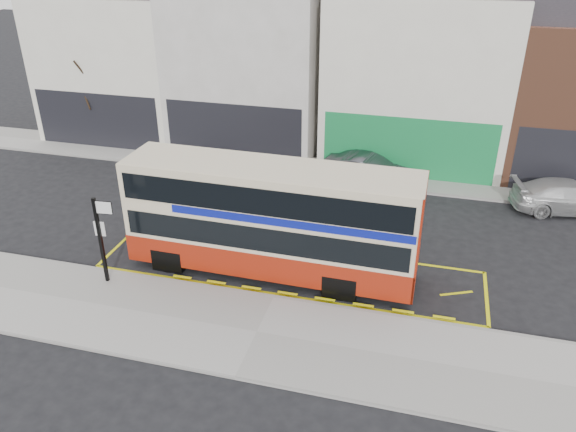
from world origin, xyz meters
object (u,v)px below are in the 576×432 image
(bus_stop_post, at_px, (101,233))
(car_grey, at_px, (368,172))
(car_silver, at_px, (200,166))
(car_white, at_px, (569,197))
(street_tree_left, at_px, (91,68))
(street_tree_right, at_px, (445,95))
(double_decker_bus, at_px, (272,219))

(bus_stop_post, bearing_deg, car_grey, 49.09)
(car_silver, height_order, car_white, car_silver)
(street_tree_left, distance_m, street_tree_right, 18.95)
(bus_stop_post, distance_m, street_tree_left, 15.34)
(bus_stop_post, distance_m, car_white, 19.60)
(double_decker_bus, relative_size, bus_stop_post, 3.20)
(double_decker_bus, bearing_deg, car_white, 36.41)
(car_grey, bearing_deg, street_tree_left, 92.64)
(bus_stop_post, distance_m, car_silver, 9.46)
(car_silver, bearing_deg, street_tree_left, 81.08)
(double_decker_bus, bearing_deg, bus_stop_post, -155.81)
(bus_stop_post, bearing_deg, street_tree_right, 45.91)
(car_silver, distance_m, street_tree_left, 9.15)
(double_decker_bus, xyz_separation_m, street_tree_left, (-13.44, 10.53, 2.15))
(double_decker_bus, distance_m, street_tree_right, 12.57)
(car_white, relative_size, street_tree_right, 0.83)
(bus_stop_post, relative_size, car_grey, 0.70)
(car_grey, bearing_deg, bus_stop_post, 154.55)
(double_decker_bus, xyz_separation_m, car_white, (11.24, 8.03, -1.47))
(car_grey, distance_m, street_tree_left, 16.33)
(street_tree_right, bearing_deg, double_decker_bus, -116.23)
(bus_stop_post, xyz_separation_m, street_tree_left, (-8.09, 12.84, 2.24))
(double_decker_bus, bearing_deg, street_tree_right, 64.64)
(street_tree_left, bearing_deg, double_decker_bus, -38.08)
(bus_stop_post, bearing_deg, double_decker_bus, 18.10)
(car_silver, relative_size, street_tree_left, 0.67)
(double_decker_bus, distance_m, street_tree_left, 17.21)
(double_decker_bus, distance_m, bus_stop_post, 5.83)
(street_tree_left, relative_size, street_tree_right, 1.08)
(car_silver, xyz_separation_m, car_grey, (8.14, 1.37, 0.03))
(double_decker_bus, xyz_separation_m, street_tree_right, (5.50, 11.15, 1.83))
(car_grey, bearing_deg, car_silver, 109.83)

